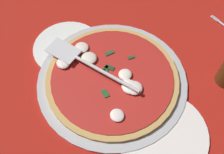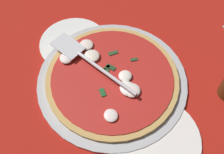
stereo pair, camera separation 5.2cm
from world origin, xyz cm
name	(u,v)px [view 2 (the right image)]	position (x,y,z in cm)	size (l,w,h in cm)	color
ground_plane	(107,76)	(0.00, 0.00, -0.40)	(110.10, 110.10, 0.80)	#A71C13
checker_pattern	(107,75)	(0.00, 0.00, 0.05)	(110.10, 110.10, 0.10)	silver
pizza_pan	(112,80)	(-2.70, 0.07, 0.73)	(42.74, 42.74, 1.25)	#B5B9BE
dinner_plate_left	(154,139)	(-23.03, 0.64, 0.60)	(23.55, 23.55, 1.00)	white
dinner_plate_right	(74,43)	(15.67, 2.77, 0.60)	(21.42, 21.42, 1.00)	white
pizza	(112,77)	(-2.58, 0.14, 2.11)	(37.74, 37.74, 2.71)	tan
pizza_server	(88,60)	(4.63, 3.42, 4.41)	(30.18, 12.06, 1.00)	silver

